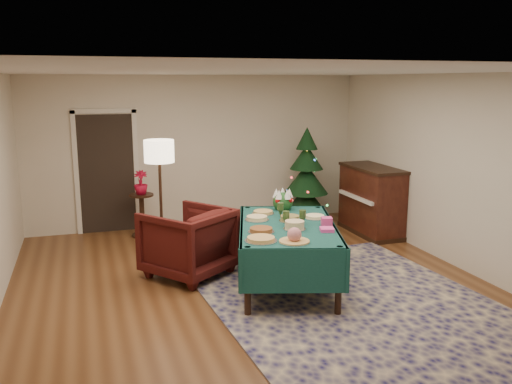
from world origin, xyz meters
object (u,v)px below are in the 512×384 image
object	(u,v)px
christmas_tree	(306,181)
piano	(371,201)
armchair	(188,239)
side_table	(142,216)
gift_box	(327,222)
buffet_table	(287,237)
floor_lamp	(159,159)
potted_plant	(141,188)

from	to	relation	value
christmas_tree	piano	world-z (taller)	christmas_tree
armchair	side_table	distance (m)	2.15
gift_box	piano	size ratio (longest dim) A/B	0.10
gift_box	side_table	bearing A→B (deg)	122.73
christmas_tree	buffet_table	bearing A→B (deg)	-117.37
floor_lamp	piano	size ratio (longest dim) A/B	1.30
gift_box	potted_plant	world-z (taller)	potted_plant
buffet_table	gift_box	world-z (taller)	gift_box
piano	buffet_table	bearing A→B (deg)	-140.84
potted_plant	christmas_tree	size ratio (longest dim) A/B	0.22
floor_lamp	christmas_tree	size ratio (longest dim) A/B	0.99
gift_box	christmas_tree	distance (m)	3.14
floor_lamp	christmas_tree	bearing A→B (deg)	23.64
christmas_tree	side_table	bearing A→B (deg)	178.26
buffet_table	potted_plant	xyz separation A→B (m)	(-1.53, 2.86, 0.19)
side_table	christmas_tree	world-z (taller)	christmas_tree
armchair	potted_plant	bearing A→B (deg)	-116.77
gift_box	potted_plant	xyz separation A→B (m)	(-1.97, 3.07, -0.02)
buffet_table	piano	bearing A→B (deg)	39.16
armchair	gift_box	bearing A→B (deg)	111.68
armchair	floor_lamp	xyz separation A→B (m)	(-0.24, 0.79, 0.99)
side_table	christmas_tree	size ratio (longest dim) A/B	0.41
side_table	potted_plant	bearing A→B (deg)	0.00
gift_box	armchair	bearing A→B (deg)	148.84
christmas_tree	floor_lamp	bearing A→B (deg)	-156.36
buffet_table	potted_plant	size ratio (longest dim) A/B	5.86
gift_box	christmas_tree	size ratio (longest dim) A/B	0.07
floor_lamp	armchair	bearing A→B (deg)	-73.09
potted_plant	gift_box	bearing A→B (deg)	-57.27
piano	christmas_tree	bearing A→B (deg)	131.35
armchair	side_table	bearing A→B (deg)	-116.77
christmas_tree	piano	xyz separation A→B (m)	(0.82, -0.93, -0.23)
armchair	potted_plant	xyz separation A→B (m)	(-0.39, 2.11, 0.33)
gift_box	side_table	xyz separation A→B (m)	(-1.97, 3.07, -0.51)
buffet_table	side_table	xyz separation A→B (m)	(-1.53, 2.86, -0.29)
side_table	floor_lamp	bearing A→B (deg)	-83.65
floor_lamp	side_table	size ratio (longest dim) A/B	2.43
piano	floor_lamp	bearing A→B (deg)	-175.30
gift_box	armchair	xyz separation A→B (m)	(-1.58, 0.96, -0.35)
armchair	piano	xyz separation A→B (m)	(3.39, 1.09, 0.06)
floor_lamp	christmas_tree	world-z (taller)	christmas_tree
armchair	floor_lamp	bearing A→B (deg)	-110.25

